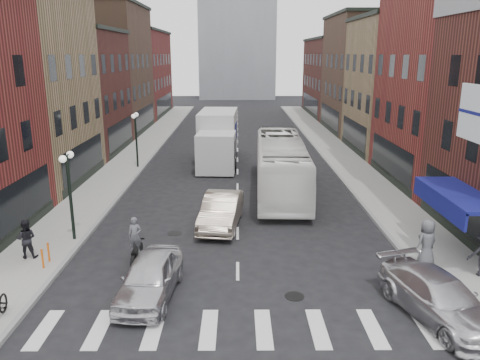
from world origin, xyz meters
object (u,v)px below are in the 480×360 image
streetlamp_far (136,130)px  ped_left_solo (26,239)px  curb_car (439,298)px  motorcycle_rider (136,242)px  sedan_left_far (221,211)px  ped_right_c (427,243)px  streetlamp_near (69,180)px  bike_rack (46,255)px  transit_bus (281,165)px  box_truck (218,139)px  sedan_left_near (150,277)px

streetlamp_far → ped_left_solo: size_ratio=2.52×
streetlamp_far → curb_car: size_ratio=0.85×
motorcycle_rider → sedan_left_far: bearing=51.0°
motorcycle_rider → streetlamp_far: bearing=100.1°
ped_right_c → ped_left_solo: bearing=-26.2°
streetlamp_near → curb_car: size_ratio=0.85×
streetlamp_near → ped_right_c: streetlamp_near is taller
bike_rack → sedan_left_far: bearing=34.7°
streetlamp_far → transit_bus: size_ratio=0.34×
motorcycle_rider → sedan_left_far: motorcycle_rider is taller
bike_rack → sedan_left_far: size_ratio=0.16×
sedan_left_far → box_truck: bearing=99.8°
box_truck → sedan_left_far: (0.71, -13.69, -1.14)m
curb_car → transit_bus: bearing=88.8°
ped_left_solo → ped_right_c: 16.05m
box_truck → sedan_left_far: bearing=-84.3°
streetlamp_far → ped_left_solo: bearing=-94.4°
streetlamp_far → sedan_left_near: 19.57m
sedan_left_far → ped_left_solo: (-7.83, -3.99, 0.17)m
streetlamp_far → motorcycle_rider: bearing=-78.6°
streetlamp_far → box_truck: streetlamp_far is taller
curb_car → ped_right_c: bearing=58.9°
transit_bus → sedan_left_far: size_ratio=2.49×
streetlamp_far → box_truck: 6.20m
motorcycle_rider → ped_left_solo: (-4.52, 0.29, 0.04)m
transit_bus → bike_rack: bearing=-131.7°
transit_bus → curb_car: size_ratio=2.48×
motorcycle_rider → ped_left_solo: 4.53m
streetlamp_far → curb_car: 24.74m
motorcycle_rider → curb_car: (10.56, -4.10, -0.22)m
box_truck → transit_bus: (4.15, -7.77, -0.26)m
streetlamp_near → bike_rack: size_ratio=5.14×
ped_left_solo → sedan_left_near: bearing=146.0°
sedan_left_near → ped_left_solo: (-5.57, 2.97, 0.22)m
streetlamp_far → sedan_left_far: bearing=-61.2°
streetlamp_far → ped_right_c: bearing=-48.7°
bike_rack → box_truck: 19.42m
transit_bus → curb_car: transit_bus is taller
box_truck → ped_right_c: box_truck is taller
ped_right_c → bike_rack: bearing=-23.7°
bike_rack → motorcycle_rider: (3.49, 0.42, 0.38)m
streetlamp_far → sedan_left_near: size_ratio=0.94×
transit_bus → sedan_left_far: (-3.44, -5.91, -0.88)m
transit_bus → sedan_left_near: (-5.70, -12.88, -0.94)m
bike_rack → motorcycle_rider: motorcycle_rider is taller
box_truck → transit_bus: bearing=-59.2°
box_truck → motorcycle_rider: 18.18m
streetlamp_near → streetlamp_far: size_ratio=1.00×
sedan_left_far → ped_right_c: 9.53m
curb_car → ped_left_solo: size_ratio=2.98×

